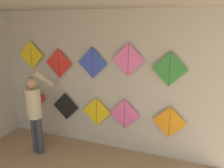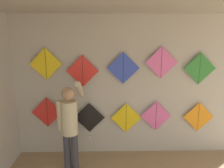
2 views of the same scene
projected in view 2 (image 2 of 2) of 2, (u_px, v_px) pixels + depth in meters
The scene contains 12 objects.
back_panel at pixel (124, 87), 4.34m from camera, with size 5.08×0.06×2.80m, color #BCB7AD.
shopkeeper at pixel (70, 124), 3.70m from camera, with size 0.43×0.56×1.69m.
kite_0 at pixel (47, 112), 4.33m from camera, with size 0.62×0.01×0.62m.
kite_1 at pixel (89, 119), 4.38m from camera, with size 0.62×0.04×0.76m.
kite_2 at pixel (126, 118), 4.40m from camera, with size 0.62×0.01×0.62m.
kite_3 at pixel (156, 116), 4.40m from camera, with size 0.62×0.01×0.62m.
kite_4 at pixel (198, 117), 4.42m from camera, with size 0.62×0.01×0.62m.
kite_5 at pixel (46, 64), 4.11m from camera, with size 0.62×0.01×0.62m.
kite_6 at pixel (83, 71), 4.15m from camera, with size 0.62×0.01×0.62m.
kite_7 at pixel (123, 68), 4.16m from camera, with size 0.62×0.01×0.62m.
kite_8 at pixel (161, 63), 4.15m from camera, with size 0.62×0.01×0.62m.
kite_9 at pixel (200, 68), 4.19m from camera, with size 0.62×0.01×0.62m.
Camera 2 is at (-0.31, -0.21, 2.48)m, focal length 35.00 mm.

